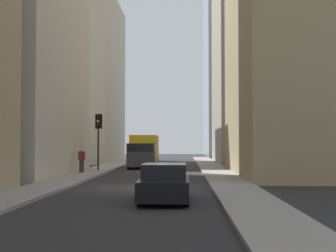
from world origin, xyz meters
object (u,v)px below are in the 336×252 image
Objects in this scene: sedan_black at (165,184)px; traffic_light_midblock at (98,129)px; pedestrian at (82,159)px; delivery_truck at (144,151)px; discarded_bottle at (8,202)px.

sedan_black is 18.44m from traffic_light_midblock.
pedestrian is (-2.61, 0.66, -2.15)m from traffic_light_midblock.
sedan_black is at bearing -173.16° from delivery_truck.
delivery_truck reaches higher than pedestrian.
delivery_truck is 1.50× the size of sedan_black.
traffic_light_midblock reaches higher than discarded_bottle.
discarded_bottle is (-25.44, 2.27, -1.21)m from delivery_truck.
traffic_light_midblock is 2.45× the size of pedestrian.
traffic_light_midblock is 19.69m from discarded_bottle.
traffic_light_midblock is at bearing 154.24° from delivery_truck.
sedan_black is 5.50m from discarded_bottle.
delivery_truck is 1.54× the size of traffic_light_midblock.
delivery_truck is at bearing -5.09° from discarded_bottle.
sedan_black is at bearing -161.84° from traffic_light_midblock.
traffic_light_midblock is at bearing -14.26° from pedestrian.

